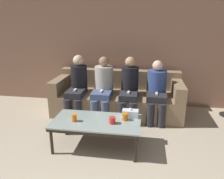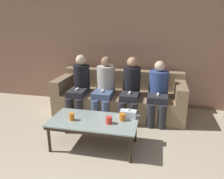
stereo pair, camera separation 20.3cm
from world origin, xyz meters
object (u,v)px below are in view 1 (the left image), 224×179
(seated_person_left_end, at_px, (77,85))
(seated_person_right_end, at_px, (156,89))
(couch, at_px, (117,98))
(seated_person_mid_left, at_px, (103,86))
(cup_near_right, at_px, (112,120))
(tissue_box, at_px, (130,113))
(seated_person_mid_right, at_px, (129,87))
(coffee_table, at_px, (96,123))
(cup_far_center, at_px, (125,117))
(cup_near_left, at_px, (74,118))

(seated_person_left_end, xyz_separation_m, seated_person_right_end, (1.40, 0.02, -0.02))
(couch, xyz_separation_m, seated_person_mid_left, (-0.23, -0.21, 0.28))
(cup_near_right, height_order, tissue_box, tissue_box)
(seated_person_mid_right, bearing_deg, tissue_box, -84.06)
(couch, height_order, tissue_box, couch)
(seated_person_left_end, height_order, seated_person_mid_left, seated_person_left_end)
(seated_person_mid_left, bearing_deg, seated_person_left_end, -178.41)
(coffee_table, bearing_deg, cup_far_center, 11.57)
(tissue_box, bearing_deg, cup_near_right, -131.77)
(cup_near_left, height_order, tissue_box, tissue_box)
(couch, relative_size, cup_far_center, 24.43)
(cup_near_right, height_order, cup_far_center, cup_far_center)
(cup_far_center, relative_size, seated_person_left_end, 0.09)
(cup_near_left, height_order, cup_far_center, cup_near_left)
(cup_near_right, relative_size, seated_person_left_end, 0.08)
(seated_person_mid_right, bearing_deg, cup_near_left, -119.80)
(couch, relative_size, seated_person_mid_right, 2.16)
(cup_near_left, bearing_deg, seated_person_right_end, 45.45)
(cup_far_center, bearing_deg, coffee_table, -168.43)
(seated_person_mid_right, xyz_separation_m, seated_person_right_end, (0.47, 0.01, -0.01))
(seated_person_mid_left, relative_size, seated_person_mid_right, 0.99)
(cup_far_center, distance_m, seated_person_right_end, 1.08)
(coffee_table, relative_size, seated_person_mid_right, 1.09)
(seated_person_left_end, xyz_separation_m, seated_person_mid_left, (0.47, 0.01, 0.00))
(couch, height_order, coffee_table, couch)
(couch, xyz_separation_m, coffee_table, (-0.12, -1.26, 0.08))
(couch, height_order, seated_person_left_end, seated_person_left_end)
(cup_far_center, bearing_deg, couch, 102.33)
(seated_person_mid_right, bearing_deg, seated_person_right_end, 1.29)
(seated_person_right_end, bearing_deg, seated_person_left_end, -179.35)
(seated_person_mid_left, bearing_deg, coffee_table, -83.65)
(coffee_table, xyz_separation_m, seated_person_left_end, (-0.58, 1.04, 0.21))
(tissue_box, bearing_deg, cup_far_center, -119.20)
(seated_person_mid_right, relative_size, seated_person_right_end, 1.05)
(couch, height_order, cup_near_right, couch)
(cup_near_right, distance_m, seated_person_mid_left, 1.16)
(couch, bearing_deg, seated_person_mid_left, -138.48)
(tissue_box, bearing_deg, couch, 106.80)
(tissue_box, bearing_deg, seated_person_mid_right, 95.94)
(cup_near_left, relative_size, seated_person_left_end, 0.09)
(cup_far_center, xyz_separation_m, tissue_box, (0.06, 0.11, 0.00))
(coffee_table, bearing_deg, seated_person_right_end, 52.24)
(seated_person_mid_right, distance_m, seated_person_right_end, 0.47)
(coffee_table, bearing_deg, couch, 84.71)
(seated_person_mid_left, distance_m, seated_person_right_end, 0.93)
(cup_near_right, height_order, seated_person_right_end, seated_person_right_end)
(couch, distance_m, tissue_box, 1.12)
(tissue_box, relative_size, seated_person_mid_left, 0.21)
(coffee_table, relative_size, seated_person_left_end, 1.08)
(cup_near_left, bearing_deg, seated_person_mid_right, 60.20)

